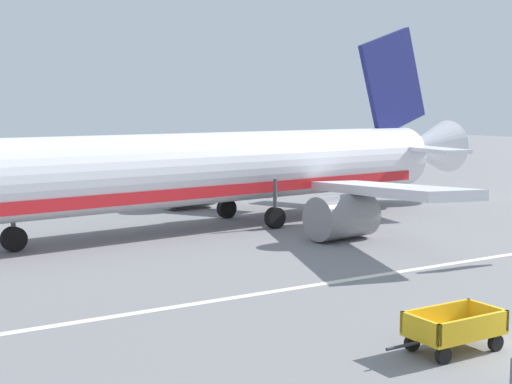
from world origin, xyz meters
name	(u,v)px	position (x,y,z in m)	size (l,w,h in m)	color
apron_stripe	(335,282)	(0.00, 9.84, 0.01)	(120.00, 0.36, 0.01)	silver
airplane	(228,169)	(2.84, 22.93, 3.05)	(37.67, 30.30, 11.34)	silver
baggage_cart_second_in_row	(454,328)	(-1.97, 2.26, 0.60)	(3.56, 1.42, 1.07)	gold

